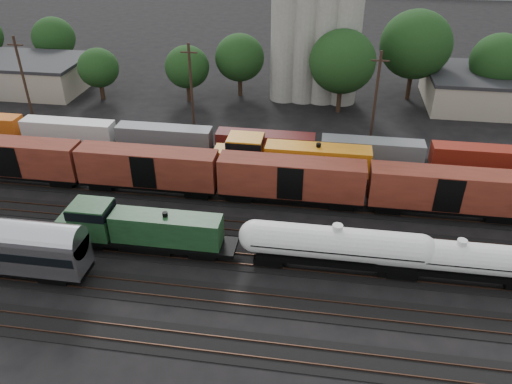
# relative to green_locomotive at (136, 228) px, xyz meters

# --- Properties ---
(ground) EXTENTS (600.00, 600.00, 0.00)m
(ground) POSITION_rel_green_locomotive_xyz_m (10.15, 5.00, -2.50)
(ground) COLOR black
(tracks) EXTENTS (180.00, 33.20, 0.20)m
(tracks) POSITION_rel_green_locomotive_xyz_m (10.15, 5.00, -2.45)
(tracks) COLOR black
(tracks) RESTS_ON ground
(green_locomotive) EXTENTS (16.53, 2.92, 4.37)m
(green_locomotive) POSITION_rel_green_locomotive_xyz_m (0.00, 0.00, 0.00)
(green_locomotive) COLOR black
(green_locomotive) RESTS_ON ground
(tank_car_a) EXTENTS (16.85, 3.02, 4.42)m
(tank_car_a) POSITION_rel_green_locomotive_xyz_m (17.86, -0.00, 0.13)
(tank_car_a) COLOR white
(tank_car_a) RESTS_ON ground
(tank_car_b) EXTENTS (15.29, 2.74, 4.01)m
(tank_car_b) POSITION_rel_green_locomotive_xyz_m (27.94, 0.00, -0.10)
(tank_car_b) COLOR white
(tank_car_b) RESTS_ON ground
(orange_locomotive) EXTENTS (19.36, 3.23, 4.84)m
(orange_locomotive) POSITION_rel_green_locomotive_xyz_m (12.30, 15.00, 0.24)
(orange_locomotive) COLOR black
(orange_locomotive) RESTS_ON ground
(boxcar_string) EXTENTS (153.60, 2.90, 4.20)m
(boxcar_string) POSITION_rel_green_locomotive_xyz_m (20.81, 10.00, 0.62)
(boxcar_string) COLOR black
(boxcar_string) RESTS_ON ground
(container_wall) EXTENTS (160.00, 2.60, 5.80)m
(container_wall) POSITION_rel_green_locomotive_xyz_m (5.13, 20.00, -0.41)
(container_wall) COLOR black
(container_wall) RESTS_ON ground
(grain_silo) EXTENTS (13.40, 5.00, 29.00)m
(grain_silo) POSITION_rel_green_locomotive_xyz_m (13.44, 41.00, 8.75)
(grain_silo) COLOR gray
(grain_silo) RESTS_ON ground
(industrial_sheds) EXTENTS (119.38, 17.26, 5.10)m
(industrial_sheds) POSITION_rel_green_locomotive_xyz_m (16.78, 40.25, 0.06)
(industrial_sheds) COLOR #9E937F
(industrial_sheds) RESTS_ON ground
(tree_band) EXTENTS (163.35, 21.77, 14.07)m
(tree_band) POSITION_rel_green_locomotive_xyz_m (28.87, 43.19, 4.95)
(tree_band) COLOR black
(tree_band) RESTS_ON ground
(utility_poles) EXTENTS (122.20, 0.36, 12.00)m
(utility_poles) POSITION_rel_green_locomotive_xyz_m (10.15, 27.00, 3.71)
(utility_poles) COLOR black
(utility_poles) RESTS_ON ground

